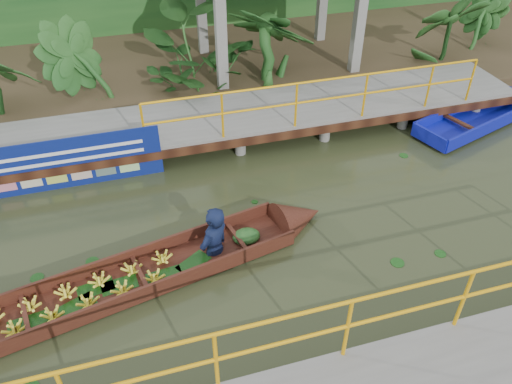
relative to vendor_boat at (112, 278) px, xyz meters
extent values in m
plane|color=#282E17|center=(1.94, 0.58, -0.29)|extent=(80.00, 80.00, 0.00)
cube|color=#322A19|center=(1.94, 8.08, -0.07)|extent=(30.00, 8.00, 0.45)
cube|color=slate|center=(1.94, 4.08, 0.21)|extent=(16.00, 2.00, 0.15)
cube|color=black|center=(1.94, 3.08, 0.13)|extent=(16.00, 0.12, 0.18)
cylinder|color=#F0A50C|center=(4.69, 3.13, 1.28)|extent=(7.50, 0.05, 0.05)
cylinder|color=#F0A50C|center=(4.69, 3.13, 0.83)|extent=(7.50, 0.05, 0.05)
cylinder|color=#F0A50C|center=(4.69, 3.13, 0.78)|extent=(0.05, 0.05, 1.00)
cylinder|color=slate|center=(-2.06, 4.88, -0.07)|extent=(0.24, 0.24, 0.55)
cylinder|color=slate|center=(-0.06, 3.28, -0.07)|extent=(0.24, 0.24, 0.55)
cylinder|color=slate|center=(-0.06, 4.88, -0.07)|extent=(0.24, 0.24, 0.55)
cylinder|color=slate|center=(1.94, 3.28, -0.07)|extent=(0.24, 0.24, 0.55)
cylinder|color=slate|center=(1.94, 4.88, -0.07)|extent=(0.24, 0.24, 0.55)
cylinder|color=slate|center=(3.94, 3.28, -0.07)|extent=(0.24, 0.24, 0.55)
cylinder|color=slate|center=(3.94, 4.88, -0.07)|extent=(0.24, 0.24, 0.55)
cylinder|color=slate|center=(5.94, 3.28, -0.07)|extent=(0.24, 0.24, 0.55)
cylinder|color=slate|center=(5.94, 4.88, -0.07)|extent=(0.24, 0.24, 0.55)
cylinder|color=slate|center=(7.94, 3.28, -0.07)|extent=(0.24, 0.24, 0.55)
cylinder|color=slate|center=(7.94, 4.88, -0.07)|extent=(0.24, 0.24, 0.55)
cylinder|color=slate|center=(1.94, 3.28, -0.07)|extent=(0.24, 0.24, 0.55)
cylinder|color=#F0A50C|center=(2.94, -2.47, 1.36)|extent=(10.00, 0.05, 0.05)
cylinder|color=#F0A50C|center=(2.94, -2.47, 0.91)|extent=(10.00, 0.05, 0.05)
cylinder|color=#F0A50C|center=(2.94, -2.47, 0.86)|extent=(0.05, 0.05, 1.00)
cube|color=slate|center=(3.14, 5.68, 1.31)|extent=(0.25, 0.25, 2.80)
cube|color=slate|center=(6.74, 5.68, 1.31)|extent=(0.25, 0.25, 2.80)
cube|color=slate|center=(3.14, 8.08, 1.31)|extent=(0.25, 0.25, 2.80)
cube|color=slate|center=(6.74, 8.08, 1.31)|extent=(0.25, 0.25, 2.80)
cube|color=#37140F|center=(-0.42, -0.09, -0.24)|extent=(6.99, 2.30, 0.05)
cube|color=#37140F|center=(-0.51, 0.34, -0.12)|extent=(6.82, 1.50, 0.30)
cube|color=#37140F|center=(-0.33, -0.51, -0.12)|extent=(6.82, 1.50, 0.30)
cone|color=#37140F|center=(3.37, 0.72, -0.17)|extent=(1.02, 1.00, 0.84)
ellipsoid|color=#144018|center=(2.30, 0.49, -0.15)|extent=(0.56, 0.48, 0.23)
imported|color=black|center=(1.71, 0.36, 0.69)|extent=(0.78, 0.74, 1.80)
cube|color=#0E159C|center=(8.57, 2.84, -0.19)|extent=(3.30, 1.88, 0.11)
cube|color=#0E159C|center=(8.42, 3.30, -0.06)|extent=(3.02, 1.04, 0.32)
cube|color=#0E159C|center=(8.71, 2.39, -0.06)|extent=(3.02, 1.04, 0.32)
cube|color=#0E159C|center=(7.06, 2.36, -0.06)|extent=(0.35, 0.92, 0.32)
cube|color=black|center=(8.07, 2.68, -0.02)|extent=(0.39, 0.93, 0.05)
cube|color=navy|center=(-0.59, 3.06, 0.26)|extent=(3.60, 0.03, 1.12)
cube|color=white|center=(-0.59, 3.04, 0.53)|extent=(2.92, 0.01, 0.07)
cube|color=white|center=(-0.59, 3.04, 0.33)|extent=(2.92, 0.01, 0.07)
imported|color=#144018|center=(-0.06, 5.88, 1.03)|extent=(1.39, 1.39, 1.74)
imported|color=#144018|center=(2.44, 5.88, 1.03)|extent=(1.39, 1.39, 1.74)
imported|color=#144018|center=(4.44, 5.88, 1.03)|extent=(1.39, 1.39, 1.74)
imported|color=#144018|center=(9.44, 5.88, 1.03)|extent=(1.39, 1.39, 1.74)
imported|color=#144018|center=(10.94, 5.88, 1.03)|extent=(1.39, 1.39, 1.74)
camera|label=1|loc=(0.65, -5.71, 5.77)|focal=35.00mm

